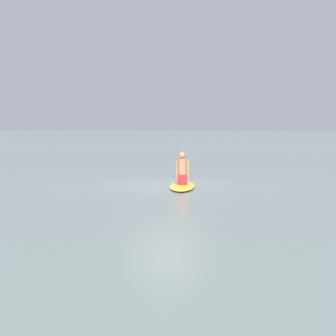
{
  "coord_description": "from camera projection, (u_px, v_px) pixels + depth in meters",
  "views": [
    {
      "loc": [
        9.89,
        -13.83,
        1.84
      ],
      "look_at": [
        0.39,
        -0.45,
        0.59
      ],
      "focal_mm": 58.74,
      "sensor_mm": 36.0,
      "label": 1
    }
  ],
  "objects": [
    {
      "name": "person_paddler",
      "position": [
        182.0,
        170.0,
        16.53
      ],
      "size": [
        0.4,
        0.41,
        0.98
      ],
      "rotation": [
        0.0,
        0.0,
        2.13
      ],
      "color": "#A51E23",
      "rests_on": "surfboard"
    },
    {
      "name": "ground_plane",
      "position": [
        166.0,
        186.0,
        17.09
      ],
      "size": [
        400.0,
        400.0,
        0.0
      ],
      "primitive_type": "plane",
      "color": "slate"
    },
    {
      "name": "surfboard",
      "position": [
        182.0,
        186.0,
        16.57
      ],
      "size": [
        2.16,
        2.82,
        0.09
      ],
      "primitive_type": "ellipsoid",
      "rotation": [
        0.0,
        0.0,
        2.13
      ],
      "color": "gold",
      "rests_on": "ground"
    }
  ]
}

